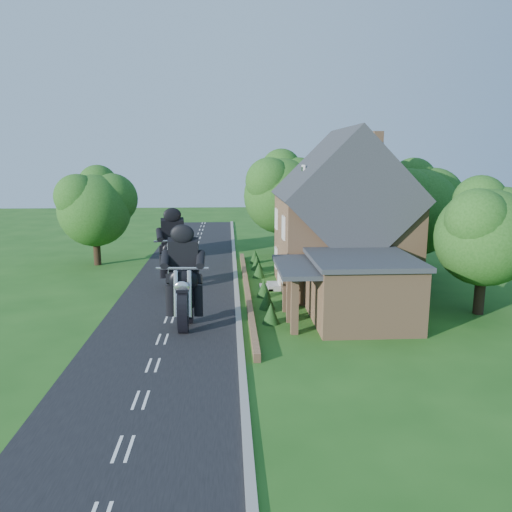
{
  "coord_description": "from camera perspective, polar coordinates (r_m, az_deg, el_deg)",
  "views": [
    {
      "loc": [
        3.14,
        -25.45,
        8.42
      ],
      "look_at": [
        4.75,
        2.81,
        2.8
      ],
      "focal_mm": 35.0,
      "sensor_mm": 36.0,
      "label": 1
    }
  ],
  "objects": [
    {
      "name": "ground",
      "position": [
        26.99,
        -9.85,
        -7.12
      ],
      "size": [
        120.0,
        120.0,
        0.0
      ],
      "primitive_type": "plane",
      "color": "#205117",
      "rests_on": "ground"
    },
    {
      "name": "house",
      "position": [
        32.55,
        9.84,
        3.87
      ],
      "size": [
        9.54,
        8.64,
        10.24
      ],
      "color": "#9D734F",
      "rests_on": "ground"
    },
    {
      "name": "shrub_b",
      "position": [
        28.16,
        1.28,
        -5.0
      ],
      "size": [
        0.9,
        0.9,
        1.1
      ],
      "primitive_type": "cone",
      "color": "#123410",
      "rests_on": "ground"
    },
    {
      "name": "shrub_c",
      "position": [
        30.56,
        0.91,
        -3.69
      ],
      "size": [
        0.9,
        0.9,
        1.1
      ],
      "primitive_type": "cone",
      "color": "#123410",
      "rests_on": "ground"
    },
    {
      "name": "motorcycle_lead",
      "position": [
        25.17,
        -8.1,
        -6.54
      ],
      "size": [
        0.53,
        1.72,
        1.58
      ],
      "primitive_type": null,
      "rotation": [
        0.0,
        0.0,
        3.08
      ],
      "color": "black",
      "rests_on": "ground"
    },
    {
      "name": "tree_annex_side",
      "position": [
        29.37,
        25.26,
        2.86
      ],
      "size": [
        5.64,
        5.2,
        7.48
      ],
      "color": "black",
      "rests_on": "ground"
    },
    {
      "name": "garden_wall",
      "position": [
        31.56,
        -1.04,
        -3.87
      ],
      "size": [
        0.3,
        22.0,
        0.4
      ],
      "primitive_type": "cube",
      "color": "#9D734F",
      "rests_on": "ground"
    },
    {
      "name": "shrub_d",
      "position": [
        35.4,
        0.32,
        -1.61
      ],
      "size": [
        0.9,
        0.9,
        1.1
      ],
      "primitive_type": "cone",
      "color": "#123410",
      "rests_on": "ground"
    },
    {
      "name": "kerb",
      "position": [
        26.79,
        -2.02,
        -6.96
      ],
      "size": [
        0.3,
        80.0,
        0.12
      ],
      "primitive_type": "cube",
      "color": "gray",
      "rests_on": "ground"
    },
    {
      "name": "shrub_e",
      "position": [
        37.84,
        0.08,
        -0.77
      ],
      "size": [
        0.9,
        0.9,
        1.1
      ],
      "primitive_type": "cone",
      "color": "#123410",
      "rests_on": "ground"
    },
    {
      "name": "shrub_a",
      "position": [
        25.77,
        1.72,
        -6.55
      ],
      "size": [
        0.9,
        0.9,
        1.1
      ],
      "primitive_type": "cone",
      "color": "#123410",
      "rests_on": "ground"
    },
    {
      "name": "motorcycle_follow",
      "position": [
        33.15,
        -9.36,
        -2.23
      ],
      "size": [
        0.79,
        1.74,
        1.57
      ],
      "primitive_type": null,
      "rotation": [
        0.0,
        0.0,
        3.36
      ],
      "color": "black",
      "rests_on": "ground"
    },
    {
      "name": "road",
      "position": [
        26.98,
        -9.85,
        -7.1
      ],
      "size": [
        7.0,
        80.0,
        0.02
      ],
      "primitive_type": "cube",
      "color": "black",
      "rests_on": "ground"
    },
    {
      "name": "annex",
      "position": [
        26.4,
        11.64,
        -3.6
      ],
      "size": [
        7.05,
        5.94,
        3.44
      ],
      "color": "#9D734F",
      "rests_on": "ground"
    },
    {
      "name": "tree_behind_house",
      "position": [
        43.08,
        11.71,
        8.09
      ],
      "size": [
        7.81,
        7.2,
        10.08
      ],
      "color": "black",
      "rests_on": "ground"
    },
    {
      "name": "tree_behind_left",
      "position": [
        42.95,
        3.49,
        7.63
      ],
      "size": [
        6.94,
        6.4,
        9.16
      ],
      "color": "black",
      "rests_on": "ground"
    },
    {
      "name": "tree_far_road",
      "position": [
        40.96,
        -17.47,
        5.71
      ],
      "size": [
        6.08,
        5.6,
        7.84
      ],
      "color": "black",
      "rests_on": "ground"
    },
    {
      "name": "shrub_f",
      "position": [
        40.28,
        -0.12,
        -0.03
      ],
      "size": [
        0.9,
        0.9,
        1.1
      ],
      "primitive_type": "cone",
      "color": "#123410",
      "rests_on": "ground"
    },
    {
      "name": "tree_house_right",
      "position": [
        36.79,
        18.39,
        5.62
      ],
      "size": [
        6.51,
        6.0,
        8.4
      ],
      "color": "black",
      "rests_on": "ground"
    }
  ]
}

